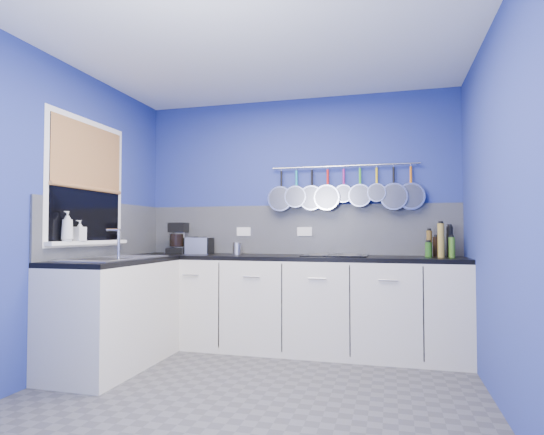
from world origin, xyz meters
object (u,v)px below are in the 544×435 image
at_px(coffee_maker, 178,238).
at_px(canister, 237,248).
at_px(soap_bottle_a, 67,226).
at_px(paper_towel, 179,242).
at_px(soap_bottle_b, 80,231).
at_px(hob, 336,255).
at_px(toaster, 199,246).

relative_size(coffee_maker, canister, 2.71).
distance_m(soap_bottle_a, paper_towel, 1.33).
height_order(paper_towel, coffee_maker, coffee_maker).
bearing_deg(soap_bottle_b, hob, 28.74).
distance_m(paper_towel, toaster, 0.22).
bearing_deg(hob, soap_bottle_a, -148.08).
bearing_deg(hob, coffee_maker, 179.14).
relative_size(soap_bottle_b, coffee_maker, 0.53).
relative_size(coffee_maker, hob, 0.55).
relative_size(paper_towel, coffee_maker, 0.76).
bearing_deg(canister, soap_bottle_a, -127.72).
height_order(soap_bottle_b, hob, soap_bottle_b).
xyz_separation_m(toaster, canister, (0.43, -0.04, -0.02)).
distance_m(soap_bottle_a, coffee_maker, 1.30).
relative_size(soap_bottle_a, soap_bottle_b, 1.39).
height_order(soap_bottle_b, canister, soap_bottle_b).
distance_m(soap_bottle_a, canister, 1.61).
xyz_separation_m(soap_bottle_a, canister, (0.98, 1.26, -0.21)).
distance_m(coffee_maker, canister, 0.66).
bearing_deg(hob, soap_bottle_b, -151.26).
bearing_deg(toaster, soap_bottle_a, -120.79).
bearing_deg(soap_bottle_a, coffee_maker, 75.52).
height_order(soap_bottle_b, toaster, soap_bottle_b).
distance_m(canister, hob, 1.00).
xyz_separation_m(soap_bottle_b, paper_towel, (0.33, 1.13, -0.11)).
relative_size(coffee_maker, toaster, 1.24).
bearing_deg(toaster, hob, -10.73).
bearing_deg(hob, toaster, 177.22).
bearing_deg(soap_bottle_b, canister, 48.80).
xyz_separation_m(soap_bottle_b, toaster, (0.55, 1.15, -0.15)).
relative_size(canister, hob, 0.20).
bearing_deg(coffee_maker, soap_bottle_b, -111.21).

